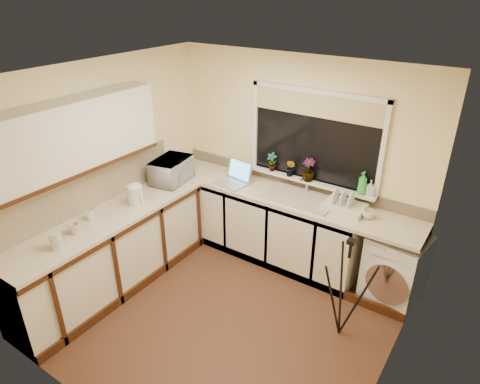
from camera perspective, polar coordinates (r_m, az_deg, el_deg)
name	(u,v)px	position (r m, az deg, el deg)	size (l,w,h in m)	color
floor	(225,313)	(4.64, -2.02, -15.97)	(3.20, 3.20, 0.00)	#502D20
ceiling	(220,77)	(3.49, -2.68, 15.17)	(3.20, 3.20, 0.00)	white
wall_back	(297,160)	(5.09, 7.71, 4.22)	(3.20, 3.20, 0.00)	#FFE8AA
wall_front	(89,304)	(3.06, -19.57, -13.95)	(3.20, 3.20, 0.00)	#FFE8AA
wall_left	(107,172)	(4.95, -17.48, 2.52)	(3.00, 3.00, 0.00)	#FFE8AA
wall_right	(399,271)	(3.38, 20.58, -9.92)	(3.00, 3.00, 0.00)	#FFE8AA
base_cabinet_back	(259,221)	(5.34, 2.62, -3.94)	(2.55, 0.60, 0.86)	silver
base_cabinet_left	(113,253)	(4.95, -16.64, -7.89)	(0.54, 2.40, 0.86)	silver
worktop_back	(284,196)	(4.99, 5.90, -0.52)	(3.20, 0.60, 0.04)	beige
worktop_left	(108,218)	(4.72, -17.34, -3.37)	(0.60, 2.40, 0.04)	beige
upper_cabinet	(72,137)	(4.38, -21.63, 6.88)	(0.28, 1.90, 0.70)	silver
splashback_left	(86,191)	(4.82, -19.93, 0.17)	(0.02, 2.40, 0.45)	beige
splashback_back	(296,180)	(5.18, 7.48, 1.57)	(3.20, 0.02, 0.14)	beige
window_glass	(314,138)	(4.88, 9.96, 7.17)	(1.50, 0.02, 1.00)	black
window_blind	(316,106)	(4.75, 10.19, 11.36)	(1.50, 0.02, 0.25)	tan
windowsill	(309,181)	(5.03, 9.24, 1.47)	(1.60, 0.14, 0.03)	white
sink	(299,198)	(4.89, 7.98, -0.77)	(0.82, 0.46, 0.03)	tan
faucet	(307,184)	(4.99, 8.98, 1.11)	(0.03, 0.03, 0.24)	silver
washing_machine	(395,269)	(4.87, 20.13, -9.63)	(0.55, 0.53, 0.78)	white
laptop	(235,177)	(5.21, -0.67, 2.01)	(0.41, 0.38, 0.27)	#A4A4AC
kettle	(135,195)	(4.83, -13.90, -0.43)	(0.17, 0.17, 0.22)	silver
dish_rack	(344,207)	(4.74, 13.81, -1.98)	(0.44, 0.33, 0.07)	beige
tripod	(345,289)	(4.19, 13.90, -12.54)	(0.53, 0.53, 1.10)	black
glass_jug	(56,241)	(4.30, -23.49, -6.01)	(0.11, 0.11, 0.16)	#B6BCC1
steel_jar	(91,215)	(4.67, -19.37, -2.88)	(0.08, 0.08, 0.12)	white
microwave	(172,170)	(5.29, -9.18, 2.90)	(0.53, 0.36, 0.29)	white
plant_a	(272,162)	(5.16, 4.29, 4.04)	(0.12, 0.08, 0.24)	#999999
plant_b	(290,168)	(5.04, 6.79, 3.21)	(0.12, 0.09, 0.21)	#999999
plant_c	(308,170)	(4.95, 9.18, 2.96)	(0.15, 0.15, 0.27)	#999999
soap_bottle_green	(363,183)	(4.76, 16.14, 1.16)	(0.10, 0.10, 0.26)	green
soap_bottle_clear	(370,188)	(4.77, 17.11, 0.51)	(0.08, 0.08, 0.18)	#999999
cup_back	(368,214)	(4.64, 16.82, -2.87)	(0.12, 0.12, 0.10)	silver
cup_left	(74,229)	(4.49, -21.41, -4.61)	(0.11, 0.11, 0.10)	beige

